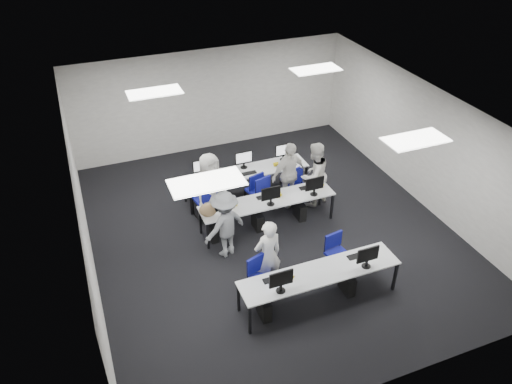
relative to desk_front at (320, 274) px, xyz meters
name	(u,v)px	position (x,y,z in m)	size (l,w,h in m)	color
room	(272,176)	(0.00, 2.40, 0.82)	(9.00, 9.02, 3.00)	black
ceiling_panels	(273,114)	(0.00, 2.40, 2.30)	(5.20, 4.60, 0.02)	white
desk_front	(320,274)	(0.00, 0.00, 0.00)	(3.20, 0.70, 0.73)	white
desk_mid	(268,202)	(0.00, 2.60, 0.00)	(3.20, 0.70, 0.73)	white
desk_back	(246,173)	(0.00, 4.00, 0.00)	(3.20, 0.70, 0.73)	white
equipment_front	(310,290)	(-0.19, -0.02, -0.32)	(2.51, 0.41, 1.19)	#0B279B
equipment_mid	(260,215)	(-0.19, 2.58, -0.32)	(2.91, 0.41, 1.19)	white
equipment_back	(253,181)	(0.19, 4.02, -0.32)	(2.91, 0.41, 1.19)	white
chair_0	(263,286)	(-0.99, 0.45, -0.38)	(0.60, 0.63, 0.94)	navy
chair_1	(337,261)	(0.74, 0.59, -0.40)	(0.51, 0.54, 0.89)	navy
chair_2	(215,209)	(-1.07, 3.27, -0.38)	(0.59, 0.62, 0.96)	navy
chair_3	(261,199)	(0.12, 3.28, -0.39)	(0.57, 0.60, 0.91)	navy
chair_4	(298,193)	(1.08, 3.19, -0.40)	(0.57, 0.59, 0.90)	navy
chair_5	(206,206)	(-1.25, 3.47, -0.37)	(0.55, 0.59, 0.97)	navy
chair_6	(258,197)	(0.07, 3.41, -0.38)	(0.58, 0.61, 0.94)	navy
chair_7	(291,187)	(1.03, 3.51, -0.40)	(0.46, 0.50, 0.90)	navy
handbag	(208,210)	(-1.45, 2.51, 0.21)	(0.40, 0.25, 0.32)	#A08352
student_0	(268,255)	(-0.78, 0.73, 0.13)	(0.59, 0.39, 1.62)	beige
student_1	(314,174)	(1.42, 3.06, 0.16)	(0.82, 0.64, 1.68)	beige
student_2	(210,187)	(-1.13, 3.40, 0.19)	(0.85, 0.55, 1.74)	beige
student_3	(289,175)	(0.83, 3.26, 0.17)	(1.00, 0.42, 1.71)	beige
photographer	(225,224)	(-1.23, 2.00, 0.11)	(1.03, 0.59, 1.59)	slate
dslr_camera	(218,188)	(-1.30, 2.17, 0.96)	(0.14, 0.18, 0.10)	black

